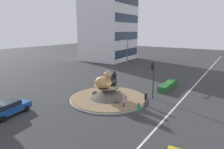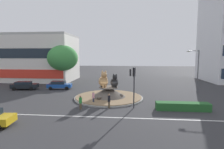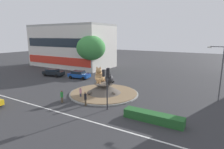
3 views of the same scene
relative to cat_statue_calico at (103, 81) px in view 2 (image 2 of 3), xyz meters
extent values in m
plane|color=#333335|center=(0.78, -0.09, -2.58)|extent=(160.00, 160.00, 0.00)
cube|color=silver|center=(0.78, -8.27, -2.58)|extent=(112.00, 0.20, 0.01)
cylinder|color=gray|center=(0.78, -0.09, -2.49)|extent=(10.10, 10.10, 0.18)
cylinder|color=#846B4C|center=(0.78, -0.09, -2.35)|extent=(9.69, 9.69, 0.09)
cone|color=#564F47|center=(0.78, -0.09, -1.61)|extent=(4.96, 4.96, 1.40)
cylinder|color=#564F47|center=(0.78, -0.09, -0.97)|extent=(2.73, 2.73, 0.12)
ellipsoid|color=#564F47|center=(2.66, -0.53, -2.07)|extent=(0.61, 0.64, 0.49)
ellipsoid|color=#564F47|center=(0.20, 1.75, -1.97)|extent=(0.84, 0.68, 0.67)
ellipsoid|color=#564F47|center=(-0.33, -2.13, -2.04)|extent=(0.68, 0.60, 0.54)
ellipsoid|color=tan|center=(-0.05, 0.11, -0.13)|extent=(2.01, 2.49, 1.57)
cylinder|color=tan|center=(0.10, -0.30, 0.05)|extent=(1.30, 1.30, 0.98)
sphere|color=tan|center=(0.15, -0.45, 0.91)|extent=(0.86, 0.86, 0.86)
torus|color=tan|center=(-0.01, 1.06, -0.76)|extent=(1.21, 1.21, 0.20)
cone|color=tan|center=(0.37, -0.37, 1.41)|extent=(0.45, 0.45, 0.35)
cone|color=tan|center=(-0.08, -0.53, 1.41)|extent=(0.45, 0.45, 0.35)
cylinder|color=tan|center=(0.38, -0.57, -0.72)|extent=(0.27, 0.27, 0.39)
cylinder|color=tan|center=(0.04, -0.69, -0.72)|extent=(0.27, 0.27, 0.39)
ellipsoid|color=black|center=(1.60, 0.08, -0.27)|extent=(1.57, 2.01, 1.28)
cylinder|color=black|center=(1.69, -0.26, -0.13)|extent=(1.03, 1.03, 0.80)
sphere|color=black|center=(1.73, -0.39, 0.58)|extent=(0.71, 0.71, 0.71)
torus|color=black|center=(1.68, 0.85, -0.78)|extent=(0.89, 0.89, 0.16)
cone|color=black|center=(1.92, -0.33, 0.99)|extent=(0.36, 0.36, 0.29)
cone|color=black|center=(1.54, -0.44, 0.99)|extent=(0.36, 0.36, 0.29)
cylinder|color=black|center=(1.91, -0.50, -0.75)|extent=(0.22, 0.22, 0.32)
cylinder|color=black|center=(1.63, -0.58, -0.75)|extent=(0.22, 0.22, 0.32)
cylinder|color=#2D2D33|center=(4.35, -4.83, -0.14)|extent=(0.14, 0.14, 4.88)
cube|color=black|center=(4.33, -4.61, 1.77)|extent=(0.34, 0.26, 1.05)
sphere|color=#360606|center=(4.33, -4.53, 2.09)|extent=(0.18, 0.18, 0.18)
sphere|color=orange|center=(4.33, -4.53, 1.77)|extent=(0.18, 0.18, 0.18)
sphere|color=black|center=(4.33, -4.53, 1.46)|extent=(0.18, 0.18, 0.18)
cube|color=black|center=(3.90, -4.86, 1.72)|extent=(0.22, 0.29, 0.80)
cube|color=silver|center=(-21.45, 17.34, 2.86)|extent=(22.72, 11.30, 10.87)
cube|color=red|center=(-21.45, 11.64, -0.41)|extent=(21.81, 0.13, 1.96)
cube|color=#19232D|center=(-21.45, 11.66, 4.16)|extent=(20.90, 0.09, 2.17)
cube|color=#B2B2AD|center=(-21.45, 17.34, 8.54)|extent=(22.72, 11.30, 0.50)
cube|color=#235B28|center=(9.94, -5.08, -2.13)|extent=(6.03, 1.20, 0.90)
cylinder|color=brown|center=(-10.80, 12.25, -1.05)|extent=(0.38, 0.38, 3.07)
ellipsoid|color=#3D8E42|center=(-10.80, 12.25, 3.13)|extent=(6.60, 6.60, 5.61)
cylinder|color=#4C4C51|center=(15.35, 5.31, 1.00)|extent=(0.16, 0.16, 7.17)
cylinder|color=#4C4C51|center=(14.51, 5.40, 4.49)|extent=(1.68, 0.29, 0.10)
cube|color=silver|center=(13.68, 5.49, 4.39)|extent=(0.50, 0.24, 0.16)
cylinder|color=brown|center=(-1.90, -5.83, -2.21)|extent=(0.26, 0.26, 0.74)
cylinder|color=#288C38|center=(-1.90, -5.83, -1.51)|extent=(0.35, 0.35, 0.65)
sphere|color=brown|center=(-1.90, -5.83, -1.08)|extent=(0.21, 0.21, 0.21)
cylinder|color=#33384C|center=(-0.85, -3.40, -2.20)|extent=(0.23, 0.23, 0.76)
cylinder|color=pink|center=(-0.85, -3.40, -1.49)|extent=(0.31, 0.31, 0.66)
sphere|color=beige|center=(-0.85, -3.40, -1.06)|extent=(0.22, 0.22, 0.22)
cylinder|color=brown|center=(1.40, -5.14, -2.17)|extent=(0.23, 0.23, 0.81)
cylinder|color=black|center=(1.40, -5.14, -1.41)|extent=(0.31, 0.31, 0.71)
sphere|color=#936B4C|center=(1.40, -5.14, -0.94)|extent=(0.23, 0.23, 0.23)
cube|color=black|center=(-15.40, 4.91, -1.88)|extent=(4.80, 2.37, 0.75)
cube|color=#19232D|center=(-15.62, 4.88, -1.29)|extent=(2.76, 1.90, 0.43)
cylinder|color=black|center=(-14.00, 6.00, -2.26)|extent=(0.66, 0.30, 0.64)
cylinder|color=black|center=(-13.78, 4.20, -2.26)|extent=(0.66, 0.30, 0.64)
cylinder|color=black|center=(-17.02, 5.62, -2.26)|extent=(0.66, 0.30, 0.64)
cylinder|color=black|center=(-16.79, 3.82, -2.26)|extent=(0.66, 0.30, 0.64)
cube|color=#19479E|center=(-9.15, 5.99, -1.92)|extent=(4.60, 2.46, 0.68)
cube|color=#19232D|center=(-9.37, 5.95, -1.32)|extent=(2.66, 1.97, 0.51)
cylinder|color=black|center=(-7.85, 7.11, -2.26)|extent=(0.66, 0.31, 0.64)
cylinder|color=black|center=(-7.59, 5.26, -2.26)|extent=(0.66, 0.31, 0.64)
cylinder|color=black|center=(-10.71, 6.71, -2.26)|extent=(0.66, 0.31, 0.64)
cylinder|color=black|center=(-10.45, 4.86, -2.26)|extent=(0.66, 0.31, 0.64)
cylinder|color=black|center=(-7.40, -10.60, -2.26)|extent=(0.66, 0.28, 0.64)
camera|label=1|loc=(-18.94, -13.98, 6.40)|focal=30.84mm
camera|label=2|loc=(3.70, -25.66, 3.74)|focal=28.39mm
camera|label=3|loc=(15.33, -22.09, 5.85)|focal=29.94mm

